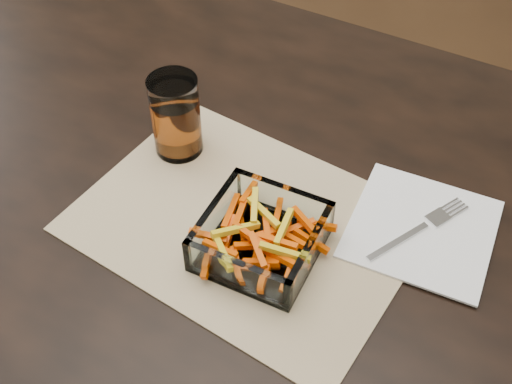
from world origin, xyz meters
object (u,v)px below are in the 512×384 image
dining_table (191,189)px  tumbler (176,118)px  fork (421,228)px  glass_bowl (261,239)px

dining_table → tumbler: (-0.01, -0.00, 0.15)m
tumbler → dining_table: bearing=5.3°
tumbler → fork: tumbler is taller
dining_table → fork: fork is taller
dining_table → glass_bowl: 0.25m
tumbler → fork: (0.38, 0.02, -0.05)m
glass_bowl → fork: size_ratio=0.94×
dining_table → fork: 0.38m
dining_table → glass_bowl: (0.19, -0.11, 0.11)m
glass_bowl → fork: 0.22m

